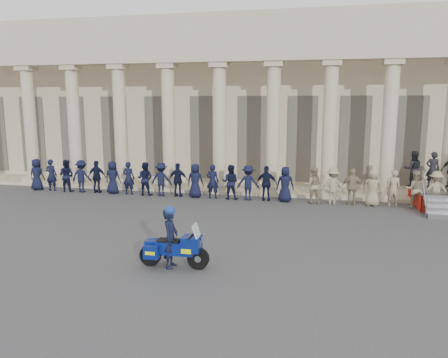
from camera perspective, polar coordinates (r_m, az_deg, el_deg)
ground at (r=13.95m, az=-2.68°, el=-8.58°), size 90.00×90.00×0.00m
building at (r=27.73m, az=5.21°, el=10.17°), size 40.00×12.50×9.00m
officer_rank at (r=20.02m, az=2.33°, el=-0.45°), size 22.07×0.61×1.61m
motorcycle at (r=12.04m, az=-6.48°, el=-8.98°), size 1.95×0.80×1.25m
rider at (r=11.97m, az=-7.01°, el=-7.51°), size 0.41×0.61×1.73m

